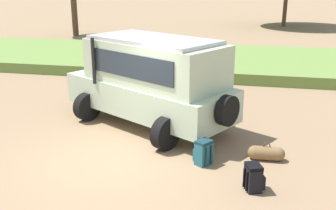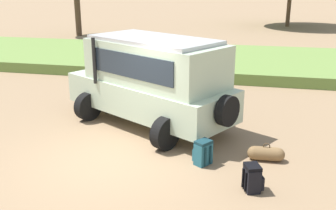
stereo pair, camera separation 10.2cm
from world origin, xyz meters
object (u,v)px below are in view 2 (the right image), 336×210
Objects in this scene: safari_vehicle at (152,80)px; backpack_cluster_center at (252,178)px; backpack_beside_front_wheel at (203,153)px; duffel_bag_low_black_case at (266,154)px.

safari_vehicle reaches higher than backpack_cluster_center.
safari_vehicle is 9.82× the size of backpack_cluster_center.
backpack_cluster_center is at bearing -40.24° from backpack_beside_front_wheel.
duffel_bag_low_black_case is at bearing 78.96° from backpack_cluster_center.
safari_vehicle is 6.40× the size of duffel_bag_low_black_case.
safari_vehicle is 2.94m from backpack_beside_front_wheel.
backpack_beside_front_wheel is at bearing -159.86° from duffel_bag_low_black_case.
backpack_beside_front_wheel is 1.42m from backpack_cluster_center.
safari_vehicle is 4.29m from backpack_cluster_center.
backpack_cluster_center is at bearing -47.53° from safari_vehicle.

